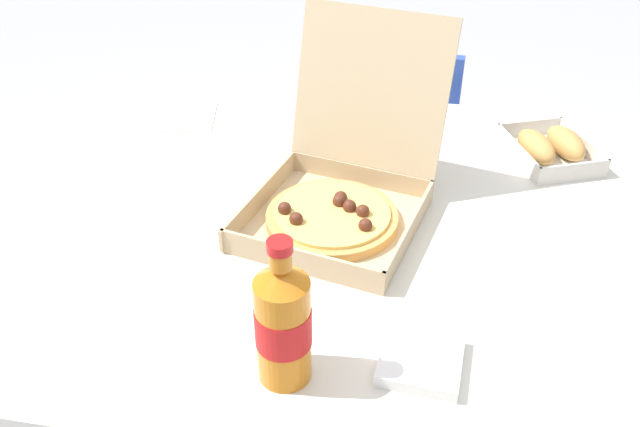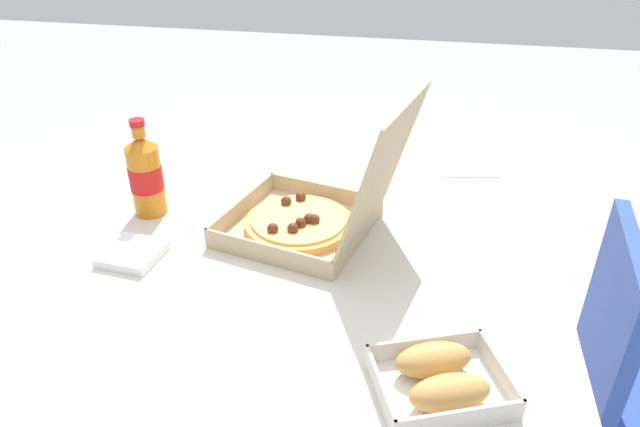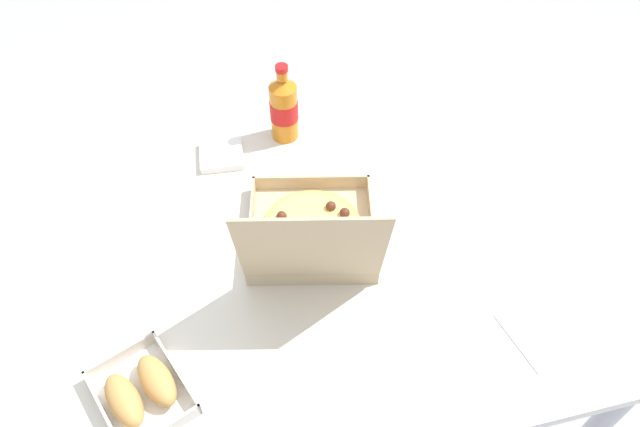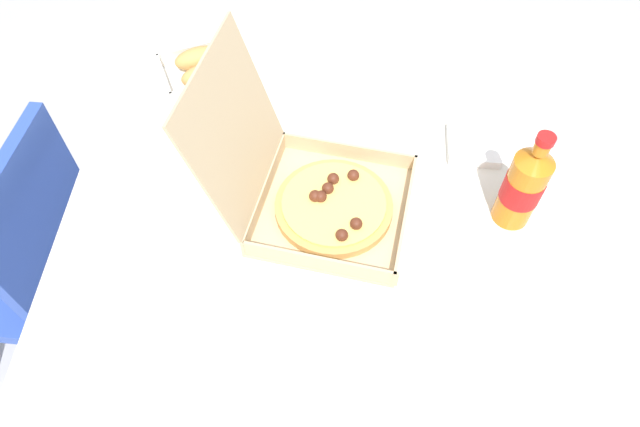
{
  "view_description": "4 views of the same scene",
  "coord_description": "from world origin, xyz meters",
  "px_view_note": "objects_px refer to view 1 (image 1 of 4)",
  "views": [
    {
      "loc": [
        0.15,
        -0.98,
        1.45
      ],
      "look_at": [
        -0.02,
        -0.04,
        0.79
      ],
      "focal_mm": 37.62,
      "sensor_mm": 36.0,
      "label": 1
    },
    {
      "loc": [
        1.03,
        0.24,
        1.41
      ],
      "look_at": [
        0.01,
        0.02,
        0.8
      ],
      "focal_mm": 32.25,
      "sensor_mm": 36.0,
      "label": 2
    },
    {
      "loc": [
        0.18,
        0.82,
        1.84
      ],
      "look_at": [
        -0.02,
        -0.03,
        0.81
      ],
      "focal_mm": 33.35,
      "sensor_mm": 36.0,
      "label": 3
    },
    {
      "loc": [
        -0.64,
        -0.01,
        1.63
      ],
      "look_at": [
        -0.03,
        0.0,
        0.79
      ],
      "focal_mm": 30.63,
      "sensor_mm": 36.0,
      "label": 4
    }
  ],
  "objects_px": {
    "chair": "(392,151)",
    "bread_side_box": "(550,147)",
    "cola_bottle": "(283,322)",
    "paper_menu": "(169,116)",
    "napkin_pile": "(421,360)",
    "pizza_box_open": "(340,193)"
  },
  "relations": [
    {
      "from": "cola_bottle",
      "to": "napkin_pile",
      "type": "bearing_deg",
      "value": 14.65
    },
    {
      "from": "pizza_box_open",
      "to": "napkin_pile",
      "type": "bearing_deg",
      "value": -63.99
    },
    {
      "from": "chair",
      "to": "napkin_pile",
      "type": "bearing_deg",
      "value": -83.75
    },
    {
      "from": "chair",
      "to": "cola_bottle",
      "type": "xyz_separation_m",
      "value": [
        -0.06,
        -1.12,
        0.37
      ]
    },
    {
      "from": "bread_side_box",
      "to": "paper_menu",
      "type": "xyz_separation_m",
      "value": [
        -0.84,
        0.04,
        -0.02
      ]
    },
    {
      "from": "pizza_box_open",
      "to": "paper_menu",
      "type": "xyz_separation_m",
      "value": [
        -0.45,
        0.32,
        -0.05
      ]
    },
    {
      "from": "cola_bottle",
      "to": "napkin_pile",
      "type": "height_order",
      "value": "cola_bottle"
    },
    {
      "from": "chair",
      "to": "bread_side_box",
      "type": "height_order",
      "value": "chair"
    },
    {
      "from": "bread_side_box",
      "to": "cola_bottle",
      "type": "distance_m",
      "value": 0.78
    },
    {
      "from": "pizza_box_open",
      "to": "paper_menu",
      "type": "height_order",
      "value": "pizza_box_open"
    },
    {
      "from": "napkin_pile",
      "to": "paper_menu",
      "type": "bearing_deg",
      "value": 132.97
    },
    {
      "from": "chair",
      "to": "napkin_pile",
      "type": "relative_size",
      "value": 7.55
    },
    {
      "from": "chair",
      "to": "bread_side_box",
      "type": "distance_m",
      "value": 0.65
    },
    {
      "from": "cola_bottle",
      "to": "paper_menu",
      "type": "bearing_deg",
      "value": 121.57
    },
    {
      "from": "napkin_pile",
      "to": "chair",
      "type": "bearing_deg",
      "value": 96.25
    },
    {
      "from": "chair",
      "to": "paper_menu",
      "type": "relative_size",
      "value": 3.95
    },
    {
      "from": "pizza_box_open",
      "to": "cola_bottle",
      "type": "bearing_deg",
      "value": -92.25
    },
    {
      "from": "paper_menu",
      "to": "bread_side_box",
      "type": "bearing_deg",
      "value": -14.54
    },
    {
      "from": "paper_menu",
      "to": "napkin_pile",
      "type": "xyz_separation_m",
      "value": [
        0.61,
        -0.65,
        0.01
      ]
    },
    {
      "from": "bread_side_box",
      "to": "paper_menu",
      "type": "relative_size",
      "value": 1.11
    },
    {
      "from": "pizza_box_open",
      "to": "bread_side_box",
      "type": "height_order",
      "value": "pizza_box_open"
    },
    {
      "from": "bread_side_box",
      "to": "napkin_pile",
      "type": "height_order",
      "value": "bread_side_box"
    }
  ]
}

